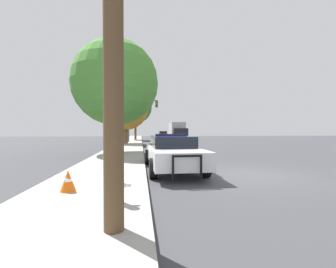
# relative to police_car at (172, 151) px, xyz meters

# --- Properties ---
(ground_plane) EXTENTS (110.00, 110.00, 0.00)m
(ground_plane) POSITION_rel_police_car_xyz_m (2.50, -1.44, -0.75)
(ground_plane) COLOR #3D3D42
(sidewalk_left) EXTENTS (3.00, 110.00, 0.13)m
(sidewalk_left) POSITION_rel_police_car_xyz_m (-2.60, -1.44, -0.68)
(sidewalk_left) COLOR #A3A099
(sidewalk_left) RESTS_ON ground_plane
(police_car) EXTENTS (2.13, 5.48, 1.47)m
(police_car) POSITION_rel_police_car_xyz_m (0.00, 0.00, 0.00)
(police_car) COLOR white
(police_car) RESTS_ON ground_plane
(fire_hydrant) EXTENTS (0.49, 0.21, 0.74)m
(fire_hydrant) POSITION_rel_police_car_xyz_m (-1.73, -4.56, -0.23)
(fire_hydrant) COLOR white
(fire_hydrant) RESTS_ON sidewalk_left
(traffic_light) EXTENTS (3.84, 0.35, 5.54)m
(traffic_light) POSITION_rel_police_car_xyz_m (-1.36, 20.03, 3.28)
(traffic_light) COLOR #424247
(traffic_light) RESTS_ON sidewalk_left
(car_background_distant) EXTENTS (2.09, 4.33, 1.46)m
(car_background_distant) POSITION_rel_police_car_xyz_m (3.45, 38.75, 0.02)
(car_background_distant) COLOR maroon
(car_background_distant) RESTS_ON ground_plane
(box_truck) EXTENTS (2.65, 7.45, 2.99)m
(box_truck) POSITION_rel_police_car_xyz_m (4.99, 28.98, 0.84)
(box_truck) COLOR black
(box_truck) RESTS_ON ground_plane
(tree_sidewalk_far) EXTENTS (5.35, 5.35, 7.96)m
(tree_sidewalk_far) POSITION_rel_police_car_xyz_m (-2.12, 27.66, 4.66)
(tree_sidewalk_far) COLOR brown
(tree_sidewalk_far) RESTS_ON sidewalk_left
(tree_sidewalk_mid) EXTENTS (5.14, 5.14, 6.68)m
(tree_sidewalk_mid) POSITION_rel_police_car_xyz_m (-2.95, 16.69, 3.48)
(tree_sidewalk_mid) COLOR brown
(tree_sidewalk_mid) RESTS_ON sidewalk_left
(tree_sidewalk_near) EXTENTS (5.78, 5.78, 7.61)m
(tree_sidewalk_near) POSITION_rel_police_car_xyz_m (-2.97, 6.35, 4.08)
(tree_sidewalk_near) COLOR brown
(tree_sidewalk_near) RESTS_ON sidewalk_left
(traffic_cone) EXTENTS (0.37, 0.37, 0.52)m
(traffic_cone) POSITION_rel_police_car_xyz_m (-3.05, -3.50, -0.36)
(traffic_cone) COLOR orange
(traffic_cone) RESTS_ON sidewalk_left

